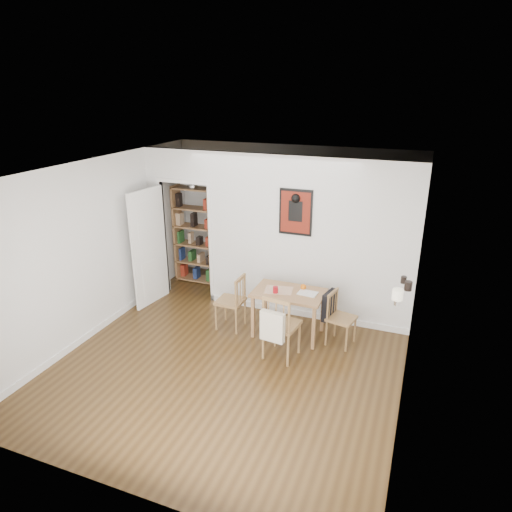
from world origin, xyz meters
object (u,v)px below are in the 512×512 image
at_px(bookshelf, 195,236).
at_px(notebook, 308,293).
at_px(mantel_lamp, 398,295).
at_px(ceramic_jar_a, 408,286).
at_px(dining_table, 289,297).
at_px(ceramic_jar_b, 404,280).
at_px(red_glass, 276,290).
at_px(chair_right, 340,318).
at_px(fireplace, 402,333).
at_px(chair_front, 281,325).
at_px(orange_fruit, 303,287).
at_px(chair_left, 230,302).

bearing_deg(bookshelf, notebook, -26.90).
relative_size(bookshelf, mantel_lamp, 9.29).
relative_size(notebook, ceramic_jar_a, 2.34).
height_order(bookshelf, ceramic_jar_a, bookshelf).
distance_m(dining_table, bookshelf, 2.63).
distance_m(mantel_lamp, ceramic_jar_b, 0.69).
bearing_deg(ceramic_jar_a, red_glass, 172.66).
distance_m(chair_right, fireplace, 1.01).
distance_m(chair_front, ceramic_jar_b, 1.72).
bearing_deg(ceramic_jar_b, chair_front, -161.97).
bearing_deg(mantel_lamp, orange_fruit, 144.77).
bearing_deg(notebook, mantel_lamp, -33.86).
bearing_deg(fireplace, chair_left, 172.26).
bearing_deg(notebook, ceramic_jar_b, -7.63).
height_order(bookshelf, orange_fruit, bookshelf).
bearing_deg(chair_left, red_glass, 0.53).
xyz_separation_m(dining_table, ceramic_jar_a, (1.65, -0.35, 0.60)).
bearing_deg(red_glass, chair_right, 7.51).
relative_size(chair_left, ceramic_jar_b, 9.45).
height_order(dining_table, notebook, notebook).
height_order(chair_left, red_glass, chair_left).
height_order(red_glass, orange_fruit, red_glass).
distance_m(chair_left, ceramic_jar_b, 2.60).
relative_size(chair_left, fireplace, 0.70).
bearing_deg(notebook, fireplace, -20.00).
bearing_deg(chair_right, ceramic_jar_a, -22.46).
bearing_deg(chair_left, fireplace, -7.74).
bearing_deg(dining_table, ceramic_jar_b, -5.06).
bearing_deg(ceramic_jar_b, notebook, 172.37).
height_order(chair_right, red_glass, same).
bearing_deg(chair_front, red_glass, 116.94).
bearing_deg(chair_left, chair_right, 4.50).
distance_m(fireplace, red_glass, 1.86).
xyz_separation_m(bookshelf, fireplace, (3.91, -1.79, -0.30)).
bearing_deg(ceramic_jar_b, orange_fruit, 168.32).
height_order(bookshelf, mantel_lamp, bookshelf).
distance_m(chair_right, mantel_lamp, 1.43).
bearing_deg(dining_table, ceramic_jar_a, -11.83).
height_order(chair_left, fireplace, fireplace).
bearing_deg(bookshelf, chair_right, -23.27).
bearing_deg(notebook, chair_right, -2.36).
height_order(chair_front, bookshelf, bookshelf).
height_order(chair_right, ceramic_jar_a, ceramic_jar_a).
bearing_deg(orange_fruit, bookshelf, 154.33).
distance_m(chair_left, bookshelf, 2.04).
height_order(chair_right, notebook, chair_right).
xyz_separation_m(chair_right, chair_front, (-0.69, -0.64, 0.07)).
distance_m(chair_right, bookshelf, 3.35).
relative_size(chair_front, fireplace, 0.78).
bearing_deg(chair_left, orange_fruit, 14.02).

